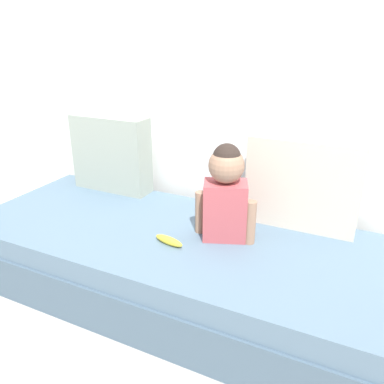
# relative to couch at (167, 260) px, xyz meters

# --- Properties ---
(ground_plane) EXTENTS (12.00, 12.00, 0.00)m
(ground_plane) POSITION_rel_couch_xyz_m (0.00, 0.00, -0.18)
(ground_plane) COLOR #B2ADA3
(back_wall) EXTENTS (5.47, 0.10, 2.36)m
(back_wall) POSITION_rel_couch_xyz_m (0.00, 0.61, 1.00)
(back_wall) COLOR white
(back_wall) RESTS_ON ground
(couch) EXTENTS (2.27, 0.95, 0.37)m
(couch) POSITION_rel_couch_xyz_m (0.00, 0.00, 0.00)
(couch) COLOR #495F70
(couch) RESTS_ON ground
(throw_pillow_left) EXTENTS (0.53, 0.16, 0.50)m
(throw_pillow_left) POSITION_rel_couch_xyz_m (-0.62, 0.38, 0.43)
(throw_pillow_left) COLOR #99A393
(throw_pillow_left) RESTS_ON couch
(throw_pillow_right) EXTENTS (0.59, 0.16, 0.49)m
(throw_pillow_right) POSITION_rel_couch_xyz_m (0.62, 0.38, 0.43)
(throw_pillow_right) COLOR beige
(throw_pillow_right) RESTS_ON couch
(toddler) EXTENTS (0.33, 0.22, 0.50)m
(toddler) POSITION_rel_couch_xyz_m (0.30, 0.07, 0.44)
(toddler) COLOR #B24C51
(toddler) RESTS_ON couch
(banana) EXTENTS (0.18, 0.08, 0.04)m
(banana) POSITION_rel_couch_xyz_m (0.08, -0.12, 0.21)
(banana) COLOR yellow
(banana) RESTS_ON couch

